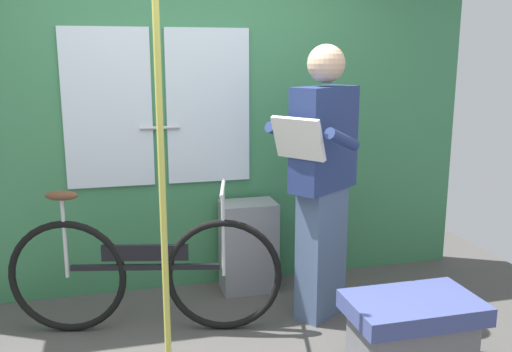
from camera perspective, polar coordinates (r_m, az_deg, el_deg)
name	(u,v)px	position (r m, az deg, el deg)	size (l,w,h in m)	color
train_door_wall	(186,123)	(4.06, -7.21, 5.49)	(4.34, 0.28, 2.38)	#387A4C
bicycle_near_door	(145,273)	(3.58, -11.40, -9.74)	(1.67, 0.54, 0.94)	black
passenger_reading_newspaper	(322,178)	(3.57, 6.86, -0.23)	(0.65, 0.60, 1.79)	slate
trash_bin_by_wall	(248,246)	(4.13, -0.80, -7.23)	(0.40, 0.28, 0.67)	gray
handrail_pole	(161,164)	(2.89, -9.72, 1.25)	(0.04, 0.04, 2.34)	#C6C14C
bench_seat_corner	(411,335)	(3.22, 15.71, -15.48)	(0.70, 0.44, 0.45)	#3D477F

